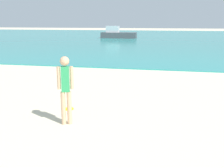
% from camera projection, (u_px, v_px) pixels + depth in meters
% --- Properties ---
extents(water, '(160.00, 60.00, 0.06)m').
position_uv_depth(water, '(164.00, 37.00, 42.45)').
color(water, teal).
rests_on(water, ground).
extents(person_standing, '(0.37, 0.22, 1.66)m').
position_uv_depth(person_standing, '(66.00, 86.00, 6.39)').
color(person_standing, '#DDAD84').
rests_on(person_standing, ground).
extents(frisbee, '(0.27, 0.27, 0.03)m').
position_uv_depth(frisbee, '(69.00, 109.00, 7.70)').
color(frisbee, yellow).
rests_on(frisbee, ground).
extents(boat_far, '(5.10, 1.69, 1.73)m').
position_uv_depth(boat_far, '(117.00, 34.00, 39.10)').
color(boat_far, '#4C4C51').
rests_on(boat_far, water).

